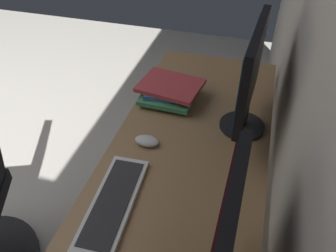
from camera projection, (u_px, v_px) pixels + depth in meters
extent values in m
cube|color=beige|center=(336.00, 41.00, 0.88)|extent=(4.72, 0.10, 2.60)
cube|color=#936D47|center=(180.00, 175.00, 1.30)|extent=(1.88, 0.65, 0.03)
cylinder|color=silver|center=(173.00, 107.00, 2.24)|extent=(0.05, 0.05, 0.70)
cylinder|color=silver|center=(254.00, 121.00, 2.13)|extent=(0.05, 0.05, 0.70)
cylinder|color=black|center=(242.00, 126.00, 1.49)|extent=(0.20, 0.20, 0.01)
cylinder|color=black|center=(244.00, 116.00, 1.46)|extent=(0.04, 0.04, 0.10)
cube|color=black|center=(252.00, 70.00, 1.31)|extent=(0.47, 0.06, 0.35)
cube|color=navy|center=(248.00, 70.00, 1.31)|extent=(0.43, 0.03, 0.31)
cube|color=silver|center=(113.00, 203.00, 1.17)|extent=(0.43, 0.16, 0.02)
cube|color=#2D2D30|center=(113.00, 201.00, 1.16)|extent=(0.38, 0.13, 0.00)
ellipsoid|color=silver|center=(147.00, 141.00, 1.40)|extent=(0.06, 0.10, 0.03)
cube|color=black|center=(166.00, 96.00, 1.66)|extent=(0.21, 0.22, 0.02)
cube|color=#3D8456|center=(169.00, 94.00, 1.63)|extent=(0.25, 0.25, 0.02)
cube|color=#38669E|center=(168.00, 90.00, 1.62)|extent=(0.20, 0.22, 0.02)
cube|color=#B2383D|center=(170.00, 85.00, 1.61)|extent=(0.26, 0.32, 0.02)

